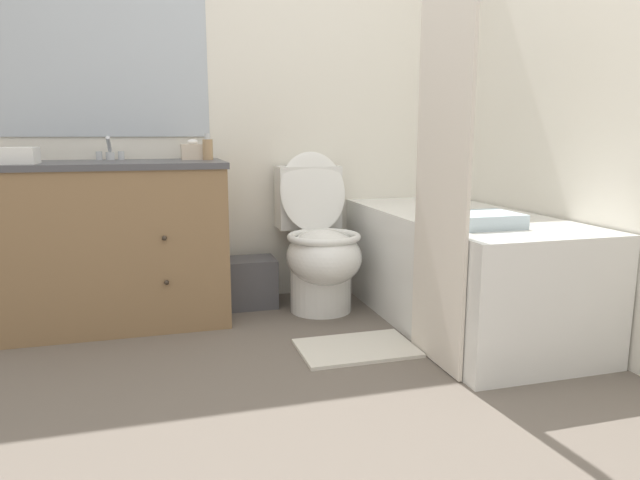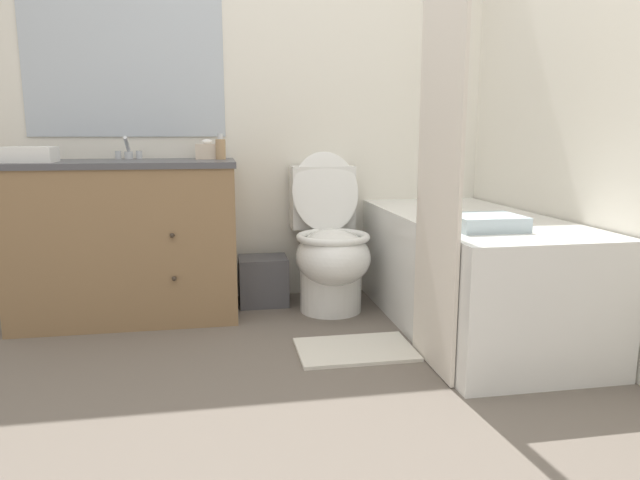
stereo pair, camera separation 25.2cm
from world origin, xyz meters
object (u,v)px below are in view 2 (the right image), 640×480
Objects in this scene: vanity_cabinet at (128,238)px; bathtub at (469,271)px; sink_faucet at (128,153)px; tissue_box at (207,151)px; bath_mat at (355,349)px; wastebasket at (263,281)px; soap_dispenser at (221,148)px; hand_towel_folded at (29,155)px; bath_towel_folded at (486,222)px; toilet at (330,248)px.

bathtub is at bearing -15.95° from vanity_cabinet.
bathtub is (1.69, -0.69, -0.57)m from sink_faucet.
bath_mat is at bearing -53.32° from tissue_box.
bath_mat is at bearing -34.14° from vanity_cabinet.
soap_dispenser reaches higher than wastebasket.
wastebasket is at bearing 7.08° from vanity_cabinet.
bath_mat is (0.63, -0.85, -0.86)m from tissue_box.
sink_faucet is (-0.00, 0.20, 0.44)m from vanity_cabinet.
wastebasket is at bearing 149.78° from bathtub.
hand_towel_folded is (-0.83, -0.25, -0.01)m from tissue_box.
hand_towel_folded reaches higher than bath_mat.
soap_dispenser is at bearing 125.82° from bath_mat.
bath_mat is (-0.51, 0.17, -0.59)m from bath_towel_folded.
tissue_box is 0.87m from hand_towel_folded.
tissue_box is (0.42, 0.13, 0.45)m from vanity_cabinet.
toilet is (1.06, -0.08, -0.08)m from vanity_cabinet.
toilet reaches higher than wastebasket.
tissue_box is 1.36m from bath_mat.
bathtub is at bearing 72.36° from bath_towel_folded.
vanity_cabinet is at bearing -173.02° from soap_dispenser.
toilet is at bearing -24.86° from wastebasket.
tissue_box reaches higher than vanity_cabinet.
wastebasket is (0.71, -0.11, -0.72)m from sink_faucet.
bathtub is 2.94× the size of bath_mat.
sink_faucet reaches higher than tissue_box.
bath_mat is (1.46, -0.60, -0.85)m from hand_towel_folded.
bathtub is at bearing -24.44° from soap_dispenser.
bath_towel_folded is at bearing -34.68° from sink_faucet.
sink_faucet reaches higher than toilet.
hand_towel_folded is at bearing -178.45° from toilet.
tissue_box reaches higher than toilet.
wastebasket is 2.15× the size of tissue_box.
toilet is at bearing 89.12° from bath_mat.
sink_faucet is at bearing 170.75° from tissue_box.
wastebasket is 1.18× the size of hand_towel_folded.
wastebasket is 1.35m from hand_towel_folded.
bathtub is 5.38× the size of bath_towel_folded.
toilet is 1.67× the size of bath_mat.
vanity_cabinet is 1.07m from toilet.
hand_towel_folded is (-1.12, -0.20, 0.72)m from wastebasket.
vanity_cabinet is 3.99× the size of bath_towel_folded.
vanity_cabinet is 4.89× the size of hand_towel_folded.
wastebasket is 1.99× the size of soap_dispenser.
bathtub is (1.69, -0.48, -0.14)m from vanity_cabinet.
sink_faucet is 0.28× the size of bath_mat.
soap_dispenser is at bearing -15.93° from sink_faucet.
vanity_cabinet is 0.77m from wastebasket.
soap_dispenser is (-1.20, 0.54, 0.60)m from bathtub.
toilet is 0.75m from bathtub.
hand_towel_folded is (-0.41, -0.12, 0.44)m from vanity_cabinet.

